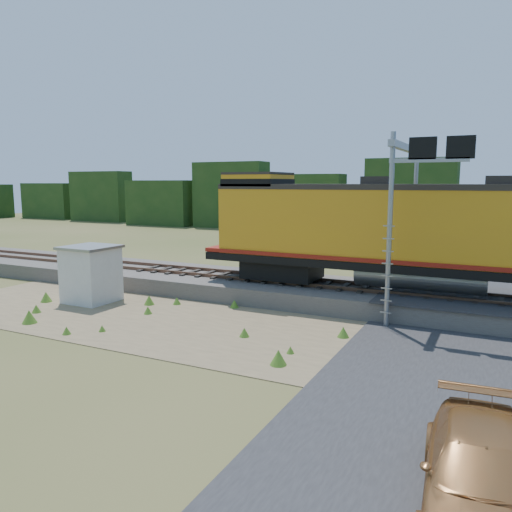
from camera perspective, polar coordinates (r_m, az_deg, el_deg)
The scene contains 11 objects.
ground at distance 18.12m, azimuth -0.90°, elevation -9.02°, with size 140.00×140.00×0.00m, color #475123.
ballast at distance 23.34m, azimuth 5.85°, elevation -4.08°, with size 70.00×5.00×0.80m, color slate.
rails at distance 23.24m, azimuth 5.87°, elevation -2.93°, with size 70.00×1.54×0.16m.
dirt_shoulder at distance 19.48m, azimuth -5.51°, elevation -7.77°, with size 26.00×8.00×0.03m, color #8C7754.
road at distance 17.00m, azimuth 22.22°, elevation -10.54°, with size 7.00×66.00×0.86m.
tree_line_north at distance 54.01m, azimuth 17.91°, elevation 5.49°, with size 130.00×3.00×6.50m.
weed_clumps at distance 19.98m, azimuth -9.82°, elevation -7.49°, with size 15.00×6.20×0.56m, color #487621, non-canonical shape.
locomotive at distance 21.71m, azimuth 17.62°, elevation 2.64°, with size 19.14×2.92×4.94m.
shed at distance 23.90m, azimuth -18.33°, elevation -1.94°, with size 2.22×2.22×2.59m.
signal_gantry at distance 20.97m, azimuth 17.37°, elevation 7.99°, with size 2.87×6.20×7.23m.
car at distance 9.60m, azimuth 24.54°, elevation -21.96°, with size 1.93×4.75×1.38m, color #B47A43.
Camera 1 is at (7.91, -15.38, 5.42)m, focal length 35.00 mm.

